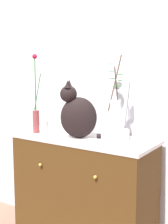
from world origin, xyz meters
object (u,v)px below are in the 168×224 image
Objects in this scene: vase_slim_green at (36,113)px; bowl_porcelain at (115,134)px; vase_glass_clear at (115,111)px; candle_pillar at (45,127)px; cat_sitting at (78,114)px; sideboard at (84,194)px.

vase_slim_green reaches higher than bowl_porcelain.
vase_glass_clear is 0.55m from candle_pillar.
vase_slim_green is 0.62m from bowl_porcelain.
candle_pillar is (-0.28, -0.02, -0.11)m from cat_sitting.
cat_sitting is 2.21× the size of bowl_porcelain.
candle_pillar is (-0.31, -0.06, 0.48)m from sideboard.
sideboard is 0.57m from candle_pillar.
vase_glass_clear is (0.60, 0.14, 0.05)m from vase_slim_green.
bowl_porcelain is (0.60, 0.14, -0.11)m from vase_slim_green.
cat_sitting is 0.36m from vase_slim_green.
sideboard is 0.66m from vase_glass_clear.
vase_slim_green is at bearing -169.30° from sideboard.
cat_sitting is at bearing 4.80° from vase_slim_green.
candle_pillar reaches higher than bowl_porcelain.
vase_slim_green is at bearing -166.73° from vase_glass_clear.
candle_pillar is at bearing 10.19° from vase_slim_green.
sideboard is 0.51m from bowl_porcelain.
vase_slim_green is at bearing -175.20° from cat_sitting.
sideboard is at bearing 10.82° from candle_pillar.
candle_pillar is (-0.52, -0.13, -0.15)m from vase_glass_clear.
cat_sitting reaches higher than candle_pillar.
vase_slim_green is at bearing -169.81° from candle_pillar.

